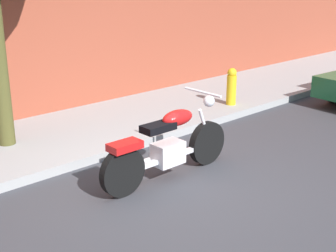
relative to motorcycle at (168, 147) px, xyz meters
name	(u,v)px	position (x,y,z in m)	size (l,w,h in m)	color
ground_plane	(169,190)	(-0.23, -0.29, -0.48)	(60.00, 60.00, 0.00)	#38383D
sidewalk	(66,136)	(-0.23, 2.36, -0.41)	(25.73, 2.46, 0.14)	#989898
motorcycle	(168,147)	(0.00, 0.00, 0.00)	(2.26, 0.70, 1.16)	black
fire_hydrant	(231,90)	(3.24, 1.59, -0.02)	(0.20, 0.20, 0.91)	gold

